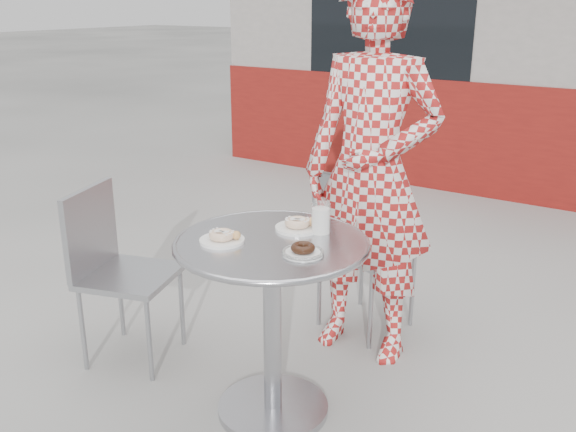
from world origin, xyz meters
The scene contains 10 objects.
ground centered at (0.00, 0.00, 0.00)m, with size 60.00×60.00×0.00m, color #A9A7A1.
storefront centered at (0.00, 5.56, 1.49)m, with size 6.02×4.55×3.00m.
bistro_table centered at (0.02, -0.02, 0.59)m, with size 0.78×0.78×0.79m.
chair_far centered at (0.00, 0.87, 0.27)m, with size 0.49×0.50×0.86m.
chair_left centered at (-0.81, -0.03, 0.26)m, with size 0.51×0.51×0.85m.
seated_person centered at (0.10, 0.68, 0.91)m, with size 0.66×0.43×1.82m, color maroon.
plate_far centered at (0.04, 0.15, 0.80)m, with size 0.18×0.18×0.05m.
plate_near centered at (-0.13, -0.13, 0.80)m, with size 0.18×0.18×0.05m.
plate_checker centered at (0.20, -0.07, 0.80)m, with size 0.16×0.16×0.04m.
milk_cup centered at (0.13, 0.16, 0.84)m, with size 0.08×0.08×0.12m.
Camera 1 is at (1.36, -1.94, 1.69)m, focal length 40.00 mm.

